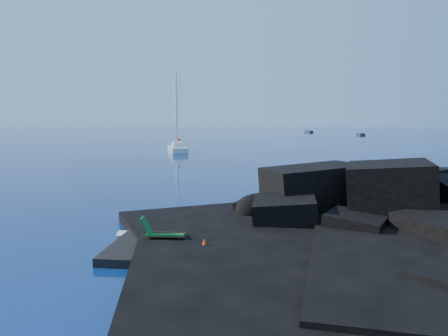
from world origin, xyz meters
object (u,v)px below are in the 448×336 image
object	(u,v)px
deck_chair	(165,229)
marker_cone	(204,245)
sunbather	(228,242)
distant_boat_b	(360,135)
sailboat	(177,152)
distant_boat_a	(309,132)

from	to	relation	value
deck_chair	marker_cone	size ratio (longest dim) A/B	3.36
sunbather	marker_cone	distance (m)	1.21
sunbather	distant_boat_b	distance (m)	116.69
deck_chair	sunbather	xyz separation A→B (m)	(2.65, -0.32, -0.46)
sailboat	marker_cone	bearing A→B (deg)	-94.61
marker_cone	distant_boat_a	bearing A→B (deg)	77.24
marker_cone	deck_chair	bearing A→B (deg)	148.01
sailboat	deck_chair	distance (m)	51.70
sailboat	sunbather	bearing A→B (deg)	-93.48
sunbather	marker_cone	world-z (taller)	marker_cone
sailboat	marker_cone	world-z (taller)	sailboat
sunbather	distant_boat_b	bearing A→B (deg)	35.66
sunbather	distant_boat_a	size ratio (longest dim) A/B	0.38
sailboat	distant_boat_b	world-z (taller)	sailboat
deck_chair	distant_boat_a	xyz separation A→B (m)	(31.61, 131.02, -0.98)
sunbather	distant_boat_a	world-z (taller)	sunbather
deck_chair	marker_cone	distance (m)	2.03
marker_cone	distant_boat_b	world-z (taller)	marker_cone
deck_chair	distant_boat_b	bearing A→B (deg)	70.83
distant_boat_b	sailboat	bearing A→B (deg)	-129.13
sailboat	distant_boat_a	size ratio (longest dim) A/B	2.80
deck_chair	sunbather	bearing A→B (deg)	-4.78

